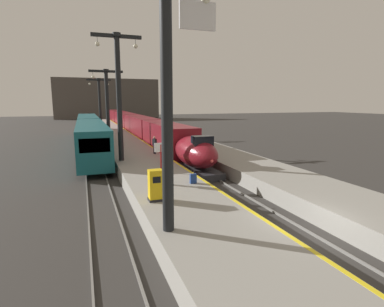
{
  "coord_description": "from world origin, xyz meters",
  "views": [
    {
      "loc": [
        -8.83,
        -10.07,
        6.03
      ],
      "look_at": [
        -0.51,
        13.07,
        1.8
      ],
      "focal_mm": 28.32,
      "sensor_mm": 36.0,
      "label": 1
    }
  ],
  "objects_px": {
    "departure_info_board": "(161,151)",
    "rolling_suitcase": "(193,178)",
    "regional_train_adjacent": "(89,132)",
    "ticket_machine_yellow": "(156,186)",
    "passenger_mid_platform": "(163,151)",
    "passenger_far_waiting": "(155,144)",
    "station_column_mid": "(119,87)",
    "station_column_near": "(168,77)",
    "station_column_distant": "(100,99)",
    "passenger_near_edge": "(167,169)",
    "station_column_far": "(107,99)",
    "highspeed_train_main": "(133,123)"
  },
  "relations": [
    {
      "from": "departure_info_board",
      "to": "rolling_suitcase",
      "type": "bearing_deg",
      "value": -72.16
    },
    {
      "from": "departure_info_board",
      "to": "passenger_mid_platform",
      "type": "bearing_deg",
      "value": 73.66
    },
    {
      "from": "passenger_mid_platform",
      "to": "departure_info_board",
      "type": "relative_size",
      "value": 0.8
    },
    {
      "from": "regional_train_adjacent",
      "to": "ticket_machine_yellow",
      "type": "height_order",
      "value": "regional_train_adjacent"
    },
    {
      "from": "passenger_mid_platform",
      "to": "passenger_far_waiting",
      "type": "height_order",
      "value": "same"
    },
    {
      "from": "station_column_distant",
      "to": "passenger_near_edge",
      "type": "bearing_deg",
      "value": -87.44
    },
    {
      "from": "station_column_distant",
      "to": "ticket_machine_yellow",
      "type": "distance_m",
      "value": 40.89
    },
    {
      "from": "station_column_far",
      "to": "passenger_mid_platform",
      "type": "bearing_deg",
      "value": -78.3
    },
    {
      "from": "passenger_near_edge",
      "to": "passenger_far_waiting",
      "type": "relative_size",
      "value": 1.0
    },
    {
      "from": "station_column_far",
      "to": "rolling_suitcase",
      "type": "xyz_separation_m",
      "value": [
        3.27,
        -21.66,
        -5.02
      ]
    },
    {
      "from": "passenger_far_waiting",
      "to": "ticket_machine_yellow",
      "type": "xyz_separation_m",
      "value": [
        -3.08,
        -13.75,
        -0.25
      ]
    },
    {
      "from": "highspeed_train_main",
      "to": "passenger_far_waiting",
      "type": "distance_m",
      "value": 28.97
    },
    {
      "from": "passenger_far_waiting",
      "to": "ticket_machine_yellow",
      "type": "bearing_deg",
      "value": -102.62
    },
    {
      "from": "station_column_distant",
      "to": "station_column_far",
      "type": "bearing_deg",
      "value": -90.0
    },
    {
      "from": "station_column_mid",
      "to": "passenger_mid_platform",
      "type": "bearing_deg",
      "value": -35.96
    },
    {
      "from": "station_column_mid",
      "to": "station_column_far",
      "type": "xyz_separation_m",
      "value": [
        -0.0,
        12.63,
        -0.85
      ]
    },
    {
      "from": "regional_train_adjacent",
      "to": "station_column_mid",
      "type": "bearing_deg",
      "value": -82.12
    },
    {
      "from": "departure_info_board",
      "to": "station_column_mid",
      "type": "bearing_deg",
      "value": 111.18
    },
    {
      "from": "passenger_mid_platform",
      "to": "regional_train_adjacent",
      "type": "bearing_deg",
      "value": 106.22
    },
    {
      "from": "station_column_near",
      "to": "station_column_distant",
      "type": "height_order",
      "value": "station_column_near"
    },
    {
      "from": "ticket_machine_yellow",
      "to": "station_column_near",
      "type": "bearing_deg",
      "value": -94.57
    },
    {
      "from": "station_column_mid",
      "to": "ticket_machine_yellow",
      "type": "xyz_separation_m",
      "value": [
        0.35,
        -11.48,
        -5.44
      ]
    },
    {
      "from": "ticket_machine_yellow",
      "to": "departure_info_board",
      "type": "bearing_deg",
      "value": 73.53
    },
    {
      "from": "passenger_mid_platform",
      "to": "departure_info_board",
      "type": "xyz_separation_m",
      "value": [
        -0.95,
        -3.25,
        0.52
      ]
    },
    {
      "from": "regional_train_adjacent",
      "to": "departure_info_board",
      "type": "height_order",
      "value": "regional_train_adjacent"
    },
    {
      "from": "station_column_mid",
      "to": "passenger_near_edge",
      "type": "relative_size",
      "value": 6.17
    },
    {
      "from": "highspeed_train_main",
      "to": "passenger_mid_platform",
      "type": "distance_m",
      "value": 33.48
    },
    {
      "from": "regional_train_adjacent",
      "to": "station_column_near",
      "type": "bearing_deg",
      "value": -85.85
    },
    {
      "from": "ticket_machine_yellow",
      "to": "rolling_suitcase",
      "type": "bearing_deg",
      "value": 40.02
    },
    {
      "from": "station_column_far",
      "to": "ticket_machine_yellow",
      "type": "bearing_deg",
      "value": -89.17
    },
    {
      "from": "station_column_near",
      "to": "station_column_mid",
      "type": "bearing_deg",
      "value": 90.21
    },
    {
      "from": "passenger_mid_platform",
      "to": "passenger_far_waiting",
      "type": "distance_m",
      "value": 4.52
    },
    {
      "from": "departure_info_board",
      "to": "station_column_distant",
      "type": "bearing_deg",
      "value": 93.51
    },
    {
      "from": "regional_train_adjacent",
      "to": "passenger_far_waiting",
      "type": "relative_size",
      "value": 21.66
    },
    {
      "from": "station_column_mid",
      "to": "rolling_suitcase",
      "type": "relative_size",
      "value": 10.61
    },
    {
      "from": "highspeed_train_main",
      "to": "station_column_distant",
      "type": "relative_size",
      "value": 8.52
    },
    {
      "from": "passenger_near_edge",
      "to": "passenger_mid_platform",
      "type": "height_order",
      "value": "same"
    },
    {
      "from": "station_column_far",
      "to": "station_column_near",
      "type": "bearing_deg",
      "value": -89.89
    },
    {
      "from": "rolling_suitcase",
      "to": "ticket_machine_yellow",
      "type": "distance_m",
      "value": 3.83
    },
    {
      "from": "highspeed_train_main",
      "to": "station_column_distant",
      "type": "bearing_deg",
      "value": -161.39
    },
    {
      "from": "passenger_near_edge",
      "to": "station_column_far",
      "type": "bearing_deg",
      "value": 94.53
    },
    {
      "from": "station_column_far",
      "to": "station_column_mid",
      "type": "bearing_deg",
      "value": -90.0
    },
    {
      "from": "station_column_mid",
      "to": "ticket_machine_yellow",
      "type": "bearing_deg",
      "value": -88.25
    },
    {
      "from": "highspeed_train_main",
      "to": "departure_info_board",
      "type": "bearing_deg",
      "value": -95.89
    },
    {
      "from": "station_column_near",
      "to": "passenger_far_waiting",
      "type": "relative_size",
      "value": 5.68
    },
    {
      "from": "regional_train_adjacent",
      "to": "station_column_distant",
      "type": "distance_m",
      "value": 14.09
    },
    {
      "from": "station_column_mid",
      "to": "rolling_suitcase",
      "type": "distance_m",
      "value": 11.26
    },
    {
      "from": "rolling_suitcase",
      "to": "highspeed_train_main",
      "type": "bearing_deg",
      "value": 86.25
    },
    {
      "from": "passenger_far_waiting",
      "to": "passenger_near_edge",
      "type": "bearing_deg",
      "value": -98.93
    },
    {
      "from": "highspeed_train_main",
      "to": "passenger_far_waiting",
      "type": "relative_size",
      "value": 44.76
    }
  ]
}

